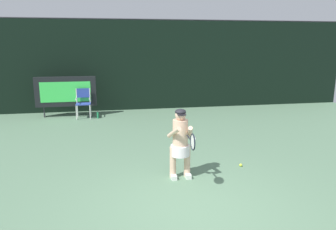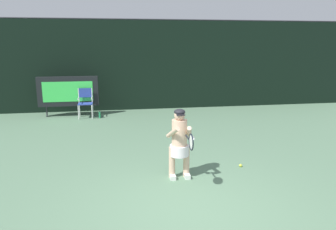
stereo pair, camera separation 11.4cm
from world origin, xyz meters
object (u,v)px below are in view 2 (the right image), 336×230
at_px(umpire_chair, 85,101).
at_px(tennis_ball_loose, 241,165).
at_px(water_bottle, 100,115).
at_px(tennis_racket, 191,142).
at_px(tennis_player, 180,141).
at_px(scoreboard, 68,91).

distance_m(umpire_chair, tennis_ball_loose, 6.78).
xyz_separation_m(water_bottle, tennis_racket, (1.90, -6.38, 0.85)).
relative_size(umpire_chair, tennis_ball_loose, 15.88).
bearing_deg(tennis_player, tennis_racket, -83.95).
relative_size(scoreboard, water_bottle, 8.30).
height_order(scoreboard, umpire_chair, scoreboard).
bearing_deg(tennis_player, water_bottle, 107.76).
bearing_deg(tennis_ball_loose, umpire_chair, 124.24).
distance_m(scoreboard, tennis_racket, 7.54).
height_order(umpire_chair, tennis_player, tennis_player).
relative_size(umpire_chair, water_bottle, 4.08).
bearing_deg(tennis_player, scoreboard, 115.46).
bearing_deg(tennis_ball_loose, tennis_racket, -144.69).
bearing_deg(tennis_ball_loose, tennis_player, -167.72).
distance_m(tennis_player, tennis_ball_loose, 1.67).
relative_size(tennis_player, tennis_racket, 2.39).
xyz_separation_m(tennis_player, tennis_racket, (0.07, -0.67, 0.19)).
xyz_separation_m(scoreboard, umpire_chair, (0.63, -0.33, -0.33)).
bearing_deg(scoreboard, tennis_ball_loose, -53.14).
relative_size(water_bottle, tennis_player, 0.18).
bearing_deg(tennis_ball_loose, water_bottle, 121.42).
distance_m(water_bottle, tennis_player, 6.04).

